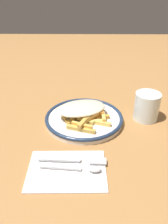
{
  "coord_description": "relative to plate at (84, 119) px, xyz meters",
  "views": [
    {
      "loc": [
        0.64,
        0.01,
        0.42
      ],
      "look_at": [
        0.0,
        0.0,
        0.04
      ],
      "focal_mm": 37.19,
      "sensor_mm": 36.0,
      "label": 1
    }
  ],
  "objects": [
    {
      "name": "ground_plane",
      "position": [
        0.0,
        0.0,
        -0.01
      ],
      "size": [
        2.6,
        2.6,
        0.0
      ],
      "primitive_type": "plane",
      "color": "#9B6A3A"
    },
    {
      "name": "napkin",
      "position": [
        0.22,
        -0.04,
        -0.01
      ],
      "size": [
        0.14,
        0.2,
        0.01
      ],
      "primitive_type": "cube",
      "rotation": [
        0.0,
        0.0,
        0.02
      ],
      "color": "white",
      "rests_on": "ground_plane"
    },
    {
      "name": "plate",
      "position": [
        0.0,
        0.0,
        0.0
      ],
      "size": [
        0.26,
        0.26,
        0.02
      ],
      "color": "silver",
      "rests_on": "ground_plane"
    },
    {
      "name": "spoon",
      "position": [
        0.23,
        -0.0,
        0.0
      ],
      "size": [
        0.03,
        0.15,
        0.01
      ],
      "color": "silver",
      "rests_on": "napkin"
    },
    {
      "name": "water_glass",
      "position": [
        -0.02,
        0.21,
        0.03
      ],
      "size": [
        0.08,
        0.08,
        0.09
      ],
      "primitive_type": "cylinder",
      "color": "silver",
      "rests_on": "ground_plane"
    },
    {
      "name": "fork",
      "position": [
        0.2,
        -0.03,
        -0.0
      ],
      "size": [
        0.02,
        0.18,
        0.01
      ],
      "color": "silver",
      "rests_on": "napkin"
    },
    {
      "name": "fries_heap",
      "position": [
        0.0,
        -0.0,
        0.03
      ],
      "size": [
        0.18,
        0.19,
        0.04
      ],
      "color": "#EFBA55",
      "rests_on": "plate"
    }
  ]
}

